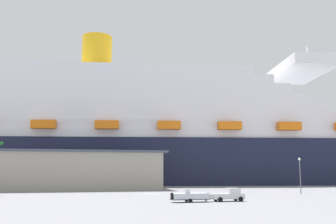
{
  "coord_description": "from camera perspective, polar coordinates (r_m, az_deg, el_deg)",
  "views": [
    {
      "loc": [
        -9.29,
        -89.95,
        5.16
      ],
      "look_at": [
        7.45,
        22.58,
        22.22
      ],
      "focal_mm": 41.88,
      "sensor_mm": 36.0,
      "label": 1
    }
  ],
  "objects": [
    {
      "name": "ground_plane",
      "position": [
        120.42,
        -4.11,
        -10.96
      ],
      "size": [
        600.0,
        600.0,
        0.0
      ],
      "primitive_type": "plane",
      "color": "gray"
    },
    {
      "name": "cruise_ship",
      "position": [
        151.22,
        -1.18,
        -3.73
      ],
      "size": [
        219.64,
        48.67,
        63.05
      ],
      "color": "#191E38",
      "rests_on": "ground_plane"
    },
    {
      "name": "terminal_building",
      "position": [
        114.35,
        -18.95,
        -8.01
      ],
      "size": [
        72.07,
        27.26,
        10.51
      ],
      "color": "gray",
      "rests_on": "ground_plane"
    },
    {
      "name": "pickup_truck",
      "position": [
        68.98,
        8.86,
        -11.85
      ],
      "size": [
        5.81,
        2.85,
        2.2
      ],
      "color": "silver",
      "rests_on": "ground_plane"
    },
    {
      "name": "small_boat_on_trailer",
      "position": [
        66.62,
        3.83,
        -12.12
      ],
      "size": [
        8.21,
        2.79,
        2.15
      ],
      "color": "#595960",
      "rests_on": "ground_plane"
    },
    {
      "name": "street_lamp",
      "position": [
        93.59,
        18.64,
        -8.06
      ],
      "size": [
        0.56,
        0.56,
        7.99
      ],
      "color": "slate",
      "rests_on": "ground_plane"
    },
    {
      "name": "parked_car_black_coupe",
      "position": [
        111.79,
        -17.75,
        -10.35
      ],
      "size": [
        4.48,
        2.58,
        1.58
      ],
      "color": "black",
      "rests_on": "ground_plane"
    },
    {
      "name": "parked_car_yellow_taxi",
      "position": [
        111.06,
        -8.3,
        -10.67
      ],
      "size": [
        4.79,
        2.1,
        1.58
      ],
      "color": "yellow",
      "rests_on": "ground_plane"
    }
  ]
}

